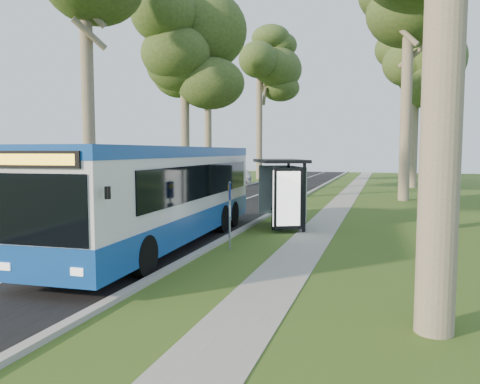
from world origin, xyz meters
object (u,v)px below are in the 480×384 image
(bus, at_px, (163,195))
(litter_bin, at_px, (277,219))
(bus_stop_sign, at_px, (230,207))
(car_white, at_px, (238,176))
(car_silver, at_px, (241,177))
(bus_shelter, at_px, (281,180))

(bus, xyz_separation_m, litter_bin, (3.08, 4.35, -1.31))
(bus_stop_sign, height_order, car_white, bus_stop_sign)
(car_silver, bearing_deg, bus_shelter, -88.40)
(bus_stop_sign, bearing_deg, car_white, 83.82)
(bus, bearing_deg, car_silver, 99.62)
(car_white, bearing_deg, bus, -76.77)
(bus_stop_sign, xyz_separation_m, bus_shelter, (0.72, 4.66, 0.64))
(bus_stop_sign, xyz_separation_m, litter_bin, (0.64, 4.36, -0.97))
(bus_shelter, distance_m, car_silver, 27.13)
(bus, height_order, car_white, bus)
(bus, height_order, bus_shelter, bus)
(bus_stop_sign, distance_m, car_silver, 31.30)
(litter_bin, distance_m, car_silver, 27.35)
(bus_shelter, relative_size, car_white, 0.83)
(bus_stop_sign, xyz_separation_m, car_white, (-9.19, 29.98, -0.65))
(bus_shelter, xyz_separation_m, litter_bin, (-0.08, -0.30, -1.61))
(bus_stop_sign, height_order, litter_bin, bus_stop_sign)
(bus_shelter, bearing_deg, car_white, 87.17)
(bus_stop_sign, relative_size, car_white, 0.49)
(bus_shelter, relative_size, car_silver, 0.90)
(litter_bin, height_order, car_silver, car_silver)
(bus, distance_m, bus_stop_sign, 2.47)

